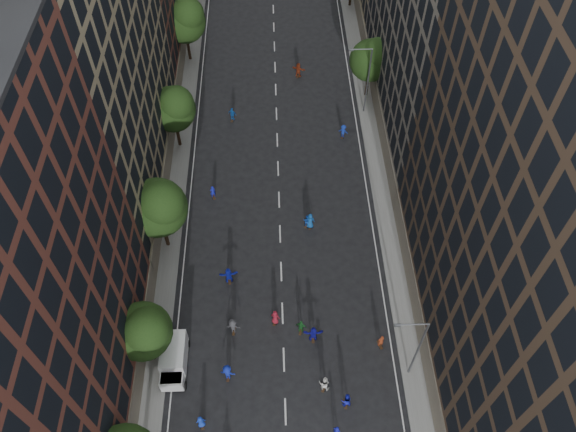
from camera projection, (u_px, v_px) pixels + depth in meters
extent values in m
plane|color=black|center=(277.00, 143.00, 64.88)|extent=(240.00, 240.00, 0.00)
cube|color=slate|center=(179.00, 102.00, 69.17)|extent=(4.00, 105.00, 0.15)
cube|color=slate|center=(373.00, 97.00, 69.65)|extent=(4.00, 105.00, 0.15)
cube|color=#877758|center=(54.00, 48.00, 47.99)|extent=(14.00, 26.00, 34.00)
cylinder|color=black|center=(151.00, 349.00, 47.27)|extent=(0.36, 0.36, 3.70)
sphere|color=black|center=(143.00, 331.00, 44.61)|extent=(4.80, 4.80, 4.80)
sphere|color=black|center=(147.00, 330.00, 43.38)|extent=(3.60, 3.60, 3.60)
cylinder|color=black|center=(165.00, 232.00, 54.41)|extent=(0.36, 0.36, 4.22)
sphere|color=black|center=(158.00, 208.00, 51.37)|extent=(5.60, 5.60, 5.60)
sphere|color=black|center=(162.00, 203.00, 49.94)|extent=(4.20, 4.20, 4.20)
cylinder|color=black|center=(178.00, 133.00, 63.12)|extent=(0.36, 0.36, 3.87)
sphere|color=black|center=(173.00, 109.00, 60.34)|extent=(5.00, 5.00, 5.00)
sphere|color=black|center=(176.00, 103.00, 59.06)|extent=(3.75, 3.75, 3.75)
cylinder|color=black|center=(188.00, 47.00, 72.85)|extent=(0.36, 0.36, 4.05)
sphere|color=black|center=(184.00, 21.00, 69.94)|extent=(5.40, 5.40, 5.40)
sphere|color=black|center=(188.00, 14.00, 68.55)|extent=(4.05, 4.05, 4.05)
cylinder|color=black|center=(367.00, 83.00, 68.52)|extent=(0.36, 0.36, 3.74)
sphere|color=black|center=(370.00, 60.00, 65.83)|extent=(5.00, 5.00, 5.00)
sphere|color=black|center=(378.00, 54.00, 64.55)|extent=(3.75, 3.75, 3.75)
cylinder|color=#595B60|center=(418.00, 350.00, 44.39)|extent=(0.18, 0.18, 9.00)
cylinder|color=#595B60|center=(413.00, 324.00, 40.81)|extent=(2.40, 0.12, 0.12)
cube|color=#595B60|center=(398.00, 325.00, 40.83)|extent=(0.50, 0.22, 0.15)
cylinder|color=#595B60|center=(368.00, 82.00, 64.59)|extent=(0.18, 0.18, 9.00)
cylinder|color=#595B60|center=(361.00, 49.00, 61.01)|extent=(2.40, 0.12, 0.12)
cube|color=#595B60|center=(351.00, 50.00, 61.03)|extent=(0.50, 0.22, 0.15)
cube|color=white|center=(174.00, 354.00, 47.50)|extent=(2.02, 3.46, 2.11)
cube|color=white|center=(172.00, 380.00, 46.51)|extent=(1.92, 1.54, 1.34)
cube|color=black|center=(171.00, 377.00, 46.02)|extent=(1.73, 1.25, 0.10)
cylinder|color=black|center=(162.00, 386.00, 46.82)|extent=(0.24, 0.73, 0.73)
cylinder|color=black|center=(185.00, 385.00, 46.86)|extent=(0.24, 0.73, 0.73)
cylinder|color=black|center=(166.00, 345.00, 49.12)|extent=(0.24, 0.73, 0.73)
cylinder|color=black|center=(188.00, 344.00, 49.16)|extent=(0.24, 0.73, 0.73)
imported|color=#1737BC|center=(201.00, 422.00, 44.62)|extent=(0.86, 0.66, 1.56)
imported|color=#1417A7|center=(337.00, 431.00, 44.17)|extent=(0.68, 0.59, 1.59)
imported|color=#171CBD|center=(346.00, 400.00, 45.53)|extent=(0.95, 0.77, 1.86)
imported|color=#13239F|center=(228.00, 373.00, 46.91)|extent=(1.36, 0.94, 1.94)
imported|color=#15139B|center=(313.00, 334.00, 49.09)|extent=(1.77, 0.58, 1.91)
imported|color=maroon|center=(275.00, 317.00, 50.17)|extent=(1.00, 0.83, 1.75)
imported|color=maroon|center=(381.00, 341.00, 48.84)|extent=(0.67, 0.54, 1.60)
imported|color=silver|center=(324.00, 384.00, 46.36)|extent=(1.10, 0.97, 1.90)
imported|color=#37373B|center=(233.00, 327.00, 49.53)|extent=(1.32, 0.87, 1.91)
imported|color=#1D6226|center=(301.00, 327.00, 49.61)|extent=(1.10, 0.71, 1.74)
imported|color=#1621B4|center=(229.00, 276.00, 52.74)|extent=(1.85, 0.79, 1.93)
imported|color=#134A9A|center=(310.00, 221.00, 56.72)|extent=(0.99, 0.71, 1.89)
imported|color=#171FBE|center=(213.00, 192.00, 59.27)|extent=(0.69, 0.57, 1.61)
imported|color=#1441A7|center=(307.00, 221.00, 56.97)|extent=(0.91, 0.82, 1.53)
imported|color=#1530AB|center=(343.00, 131.00, 64.85)|extent=(1.24, 1.00, 1.67)
imported|color=blue|center=(232.00, 114.00, 66.55)|extent=(1.13, 0.82, 1.77)
imported|color=#943418|center=(298.00, 70.00, 71.52)|extent=(1.88, 1.22, 1.94)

